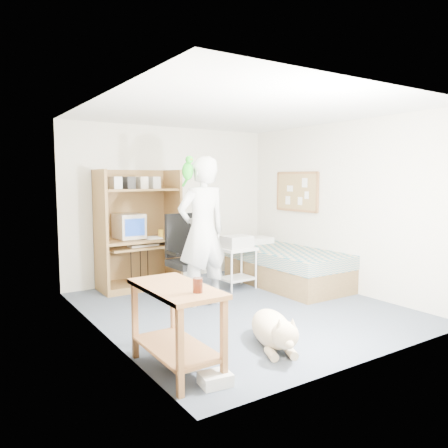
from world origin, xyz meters
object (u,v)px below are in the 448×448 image
object	(u,v)px
printer_cart	(237,261)
office_chair	(188,270)
bed	(286,267)
person	(202,232)
dog	(273,329)
computer_hutch	(138,234)
side_desk	(176,315)

from	to	relation	value
printer_cart	office_chair	bearing A→B (deg)	-174.15
bed	person	bearing A→B (deg)	-172.33
dog	printer_cart	bearing A→B (deg)	86.31
person	printer_cart	xyz separation A→B (m)	(0.87, 0.45, -0.56)
office_chair	dog	size ratio (longest dim) A/B	1.11
printer_cart	computer_hutch	bearing A→B (deg)	141.25
person	dog	world-z (taller)	person
person	dog	size ratio (longest dim) A/B	1.84
side_desk	dog	world-z (taller)	side_desk
computer_hutch	dog	xyz separation A→B (m)	(0.19, -3.00, -0.64)
computer_hutch	side_desk	world-z (taller)	computer_hutch
bed	dog	world-z (taller)	bed
office_chair	computer_hutch	bearing A→B (deg)	104.88
computer_hutch	bed	xyz separation A→B (m)	(2.00, -1.12, -0.53)
dog	computer_hutch	bearing A→B (deg)	116.00
person	bed	bearing A→B (deg)	-173.83
bed	computer_hutch	bearing A→B (deg)	150.71
person	printer_cart	bearing A→B (deg)	-154.03
side_desk	computer_hutch	bearing A→B (deg)	73.86
computer_hutch	printer_cart	bearing A→B (deg)	-36.12
dog	printer_cart	distance (m)	2.36
dog	printer_cart	size ratio (longest dim) A/B	1.68
office_chair	person	distance (m)	0.64
side_desk	office_chair	xyz separation A→B (m)	(1.15, 1.91, -0.07)
printer_cart	dog	bearing A→B (deg)	-118.76
computer_hutch	person	bearing A→B (deg)	-75.23
computer_hutch	side_desk	bearing A→B (deg)	-106.14
bed	office_chair	distance (m)	1.71
side_desk	printer_cart	xyz separation A→B (m)	(2.07, 2.05, -0.08)
side_desk	dog	distance (m)	1.08
computer_hutch	side_desk	xyz separation A→B (m)	(-0.85, -2.94, -0.33)
dog	bed	bearing A→B (deg)	68.51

